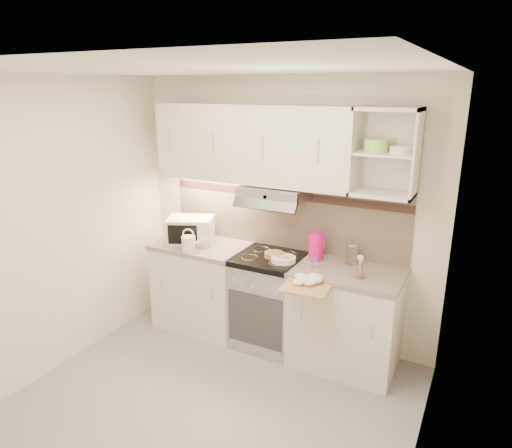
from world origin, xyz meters
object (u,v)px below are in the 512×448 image
at_px(microwave, 191,230).
at_px(watering_can, 189,243).
at_px(electric_range, 269,300).
at_px(glass_jar, 352,254).
at_px(cutting_board, 306,287).
at_px(spray_bottle, 360,269).
at_px(pink_pitcher, 316,246).
at_px(plate_stack, 283,259).

height_order(microwave, watering_can, microwave).
distance_m(electric_range, glass_jar, 0.92).
relative_size(electric_range, cutting_board, 2.44).
bearing_deg(glass_jar, watering_can, -165.69).
bearing_deg(spray_bottle, watering_can, 160.45).
bearing_deg(spray_bottle, pink_pitcher, 131.10).
bearing_deg(watering_can, electric_range, -1.80).
height_order(spray_bottle, cutting_board, spray_bottle).
bearing_deg(glass_jar, microwave, -174.64).
xyz_separation_m(electric_range, cutting_board, (0.53, -0.41, 0.42)).
bearing_deg(pink_pitcher, spray_bottle, -44.38).
relative_size(plate_stack, pink_pitcher, 0.88).
distance_m(microwave, plate_stack, 1.06).
distance_m(microwave, spray_bottle, 1.76).
bearing_deg(electric_range, spray_bottle, -6.91).
distance_m(plate_stack, spray_bottle, 0.71).
height_order(glass_jar, cutting_board, glass_jar).
height_order(plate_stack, pink_pitcher, pink_pitcher).
distance_m(watering_can, plate_stack, 0.92).
bearing_deg(pink_pitcher, plate_stack, -162.15).
bearing_deg(cutting_board, watering_can, 165.68).
xyz_separation_m(pink_pitcher, spray_bottle, (0.47, -0.22, -0.05)).
height_order(watering_can, cutting_board, watering_can).
bearing_deg(plate_stack, watering_can, -170.30).
bearing_deg(pink_pitcher, glass_jar, -11.71).
height_order(pink_pitcher, spray_bottle, pink_pitcher).
bearing_deg(glass_jar, electric_range, -167.84).
distance_m(watering_can, glass_jar, 1.51).
distance_m(electric_range, cutting_board, 0.79).
bearing_deg(electric_range, cutting_board, -37.95).
relative_size(microwave, pink_pitcher, 2.10).
distance_m(glass_jar, spray_bottle, 0.30).
height_order(microwave, plate_stack, microwave).
bearing_deg(electric_range, microwave, 179.66).
xyz_separation_m(watering_can, cutting_board, (1.27, -0.20, -0.11)).
relative_size(spray_bottle, cutting_board, 0.56).
xyz_separation_m(electric_range, plate_stack, (0.17, -0.06, 0.47)).
xyz_separation_m(plate_stack, glass_jar, (0.55, 0.22, 0.08)).
bearing_deg(plate_stack, glass_jar, 21.48).
xyz_separation_m(watering_can, glass_jar, (1.46, 0.37, 0.02)).
height_order(electric_range, plate_stack, plate_stack).
height_order(electric_range, cutting_board, electric_range).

